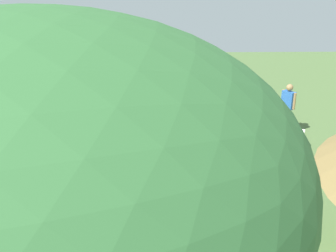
# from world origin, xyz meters

# --- Properties ---
(ground_plane) EXTENTS (36.00, 36.00, 0.00)m
(ground_plane) POSITION_xyz_m (0.00, 0.00, 0.00)
(ground_plane) COLOR #4C6837
(shade_umbrella) EXTENTS (3.90, 3.90, 3.44)m
(shade_umbrella) POSITION_xyz_m (3.19, 0.63, 2.90)
(shade_umbrella) COLOR brown
(shade_umbrella) RESTS_ON ground_plane
(patio_dining_table) EXTENTS (1.30, 0.93, 0.74)m
(patio_dining_table) POSITION_xyz_m (3.19, 0.63, 0.65)
(patio_dining_table) COLOR silver
(patio_dining_table) RESTS_ON ground_plane
(patio_chair_west_end) EXTENTS (0.60, 0.61, 0.90)m
(patio_chair_west_end) POSITION_xyz_m (2.30, 1.38, 0.52)
(patio_chair_west_end) COLOR white
(patio_chair_west_end) RESTS_ON ground_plane
(patio_chair_east_end) EXTENTS (0.59, 0.60, 0.90)m
(patio_chair_east_end) POSITION_xyz_m (2.22, -0.01, 0.52)
(patio_chair_east_end) COLOR silver
(patio_chair_east_end) RESTS_ON ground_plane
(patio_chair_near_hut) EXTENTS (0.61, 0.61, 0.90)m
(patio_chair_near_hut) POSITION_xyz_m (4.00, -0.19, 0.52)
(patio_chair_near_hut) COLOR white
(patio_chair_near_hut) RESTS_ON ground_plane
(patio_chair_near_lawn) EXTENTS (0.61, 0.61, 0.90)m
(patio_chair_near_lawn) POSITION_xyz_m (3.96, 1.49, 0.52)
(patio_chair_near_lawn) COLOR white
(patio_chair_near_lawn) RESTS_ON ground_plane
(guest_beside_umbrella) EXTENTS (0.56, 0.34, 1.65)m
(guest_beside_umbrella) POSITION_xyz_m (4.80, 1.38, 0.99)
(guest_beside_umbrella) COLOR black
(guest_beside_umbrella) RESTS_ON ground_plane
(standing_watcher) EXTENTS (0.42, 0.54, 1.73)m
(standing_watcher) POSITION_xyz_m (-3.12, -1.80, 1.04)
(standing_watcher) COLOR black
(standing_watcher) RESTS_ON ground_plane
(striped_lounge_chair) EXTENTS (0.86, 0.95, 0.65)m
(striped_lounge_chair) POSITION_xyz_m (-2.80, -0.07, 0.26)
(striped_lounge_chair) COLOR #C94E39
(striped_lounge_chair) RESTS_ON ground_plane
(zebra_nearest_camera) EXTENTS (1.73, 1.96, 1.56)m
(zebra_nearest_camera) POSITION_xyz_m (1.46, -1.62, 1.02)
(zebra_nearest_camera) COLOR silver
(zebra_nearest_camera) RESTS_ON ground_plane
(zebra_by_umbrella) EXTENTS (0.70, 2.33, 1.49)m
(zebra_by_umbrella) POSITION_xyz_m (0.78, 2.61, 0.96)
(zebra_by_umbrella) COLOR silver
(zebra_by_umbrella) RESTS_ON ground_plane
(zebra_toward_hut) EXTENTS (1.73, 1.80, 1.54)m
(zebra_toward_hut) POSITION_xyz_m (-1.35, -1.78, 1.00)
(zebra_toward_hut) COLOR silver
(zebra_toward_hut) RESTS_ON ground_plane
(acacia_tree_right_background) EXTENTS (3.14, 3.14, 4.96)m
(acacia_tree_right_background) POSITION_xyz_m (2.09, 8.95, 4.00)
(acacia_tree_right_background) COLOR #443B1F
(acacia_tree_right_background) RESTS_ON ground_plane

